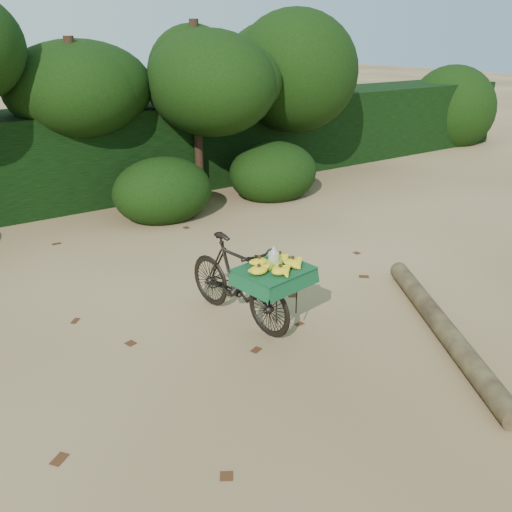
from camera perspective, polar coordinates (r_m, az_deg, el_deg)
ground at (r=6.16m, az=-5.11°, el=-9.05°), size 80.00×80.00×0.00m
vendor_bicycle at (r=6.34m, az=-1.79°, el=-2.53°), size 0.88×1.84×1.04m
fallen_log at (r=6.55m, az=19.06°, el=-7.09°), size 1.80×2.89×0.23m
hedge_backdrop at (r=11.44m, az=-21.16°, el=9.42°), size 26.00×1.80×1.80m
tree_row at (r=10.36m, az=-24.46°, el=13.92°), size 14.50×2.00×4.00m
bush_clumps at (r=9.81m, az=-15.07°, el=5.42°), size 8.80×1.70×0.90m
leaf_litter at (r=6.66m, az=-7.88°, el=-6.53°), size 7.00×7.30×0.01m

